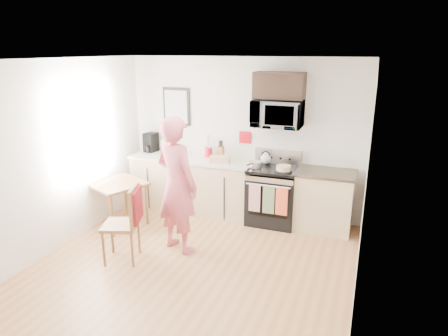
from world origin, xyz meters
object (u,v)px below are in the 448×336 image
at_px(range, 273,197).
at_px(cake, 283,169).
at_px(dining_table, 118,188).
at_px(chair, 131,214).
at_px(person, 177,185).
at_px(microwave, 278,114).

relative_size(range, cake, 4.32).
relative_size(dining_table, chair, 0.83).
bearing_deg(chair, range, 32.79).
distance_m(dining_table, cake, 2.60).
bearing_deg(dining_table, chair, -47.42).
relative_size(dining_table, cake, 3.21).
height_order(person, dining_table, person).
height_order(range, microwave, microwave).
distance_m(person, dining_table, 1.35).
height_order(microwave, person, microwave).
bearing_deg(range, microwave, 90.06).
xyz_separation_m(chair, cake, (1.62, 1.70, 0.30)).
xyz_separation_m(microwave, chair, (-1.44, -1.94, -1.09)).
relative_size(person, dining_table, 2.20).
bearing_deg(range, chair, -128.16).
bearing_deg(chair, microwave, 34.32).
distance_m(person, chair, 0.71).
xyz_separation_m(dining_table, cake, (2.44, 0.81, 0.34)).
height_order(dining_table, chair, chair).
bearing_deg(microwave, person, -125.20).
bearing_deg(cake, chair, -133.64).
height_order(microwave, chair, microwave).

